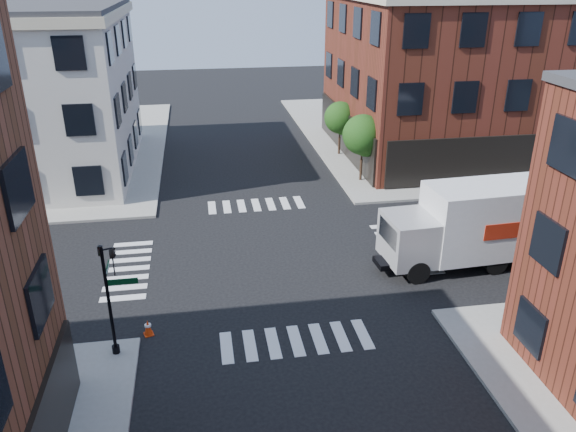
# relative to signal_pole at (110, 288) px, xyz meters

# --- Properties ---
(ground) EXTENTS (120.00, 120.00, 0.00)m
(ground) POSITION_rel_signal_pole_xyz_m (6.72, 6.68, -2.86)
(ground) COLOR black
(ground) RESTS_ON ground
(sidewalk_ne) EXTENTS (30.00, 30.00, 0.15)m
(sidewalk_ne) POSITION_rel_signal_pole_xyz_m (27.72, 27.68, -2.78)
(sidewalk_ne) COLOR gray
(sidewalk_ne) RESTS_ON ground
(building_ne) EXTENTS (25.00, 16.00, 12.00)m
(building_ne) POSITION_rel_signal_pole_xyz_m (27.22, 22.68, 3.14)
(building_ne) COLOR #4A1E12
(building_ne) RESTS_ON ground
(tree_near) EXTENTS (2.69, 2.69, 4.49)m
(tree_near) POSITION_rel_signal_pole_xyz_m (14.28, 16.65, 0.30)
(tree_near) COLOR black
(tree_near) RESTS_ON ground
(tree_far) EXTENTS (2.43, 2.43, 4.07)m
(tree_far) POSITION_rel_signal_pole_xyz_m (14.28, 22.65, 0.02)
(tree_far) COLOR black
(tree_far) RESTS_ON ground
(signal_pole) EXTENTS (1.29, 1.24, 4.60)m
(signal_pole) POSITION_rel_signal_pole_xyz_m (0.00, 0.00, 0.00)
(signal_pole) COLOR black
(signal_pole) RESTS_ON ground
(box_truck) EXTENTS (9.07, 3.20, 4.04)m
(box_truck) POSITION_rel_signal_pole_xyz_m (16.39, 4.54, -0.75)
(box_truck) COLOR silver
(box_truck) RESTS_ON ground
(traffic_cone) EXTENTS (0.46, 0.46, 0.67)m
(traffic_cone) POSITION_rel_signal_pole_xyz_m (1.02, 1.05, -2.53)
(traffic_cone) COLOR red
(traffic_cone) RESTS_ON ground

